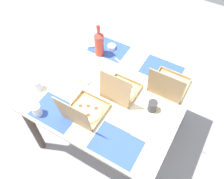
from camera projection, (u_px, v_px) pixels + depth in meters
ground_plane at (112, 132)px, 2.68m from camera, size 6.00×6.00×0.00m
dining_table at (112, 97)px, 2.15m from camera, size 1.24×1.14×0.78m
placemat_near_left at (162, 70)px, 2.20m from camera, size 0.36×0.26×0.00m
placemat_near_right at (109, 48)px, 2.37m from camera, size 0.36×0.26×0.00m
placemat_far_left at (116, 145)px, 1.76m from camera, size 0.36×0.26×0.00m
placemat_far_right at (55, 112)px, 1.93m from camera, size 0.36×0.26×0.00m
pizza_box_center at (169, 85)px, 2.03m from camera, size 0.29×0.34×0.33m
pizza_box_corner_left at (120, 90)px, 2.00m from camera, size 0.27×0.27×0.30m
pizza_box_corner_right at (84, 111)px, 1.87m from camera, size 0.28×0.32×0.32m
plate_near_right at (90, 41)px, 2.42m from camera, size 0.20×0.20×0.02m
plate_near_left at (80, 77)px, 2.13m from camera, size 0.22×0.22×0.03m
soda_bottle at (99, 43)px, 2.22m from camera, size 0.09×0.09×0.32m
cup_clear_right at (152, 106)px, 1.90m from camera, size 0.07×0.07×0.10m
cup_red at (37, 110)px, 1.88m from camera, size 0.08×0.08×0.10m
cup_spare at (38, 85)px, 2.03m from camera, size 0.07×0.07×0.10m
condiment_bowl at (112, 47)px, 2.35m from camera, size 0.08×0.08×0.04m
knife_by_far_left at (78, 57)px, 2.30m from camera, size 0.18×0.13×0.00m
fork_by_near_left at (122, 64)px, 2.24m from camera, size 0.18×0.08×0.00m
knife_by_far_right at (144, 140)px, 1.78m from camera, size 0.21×0.02×0.00m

